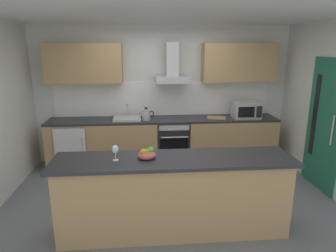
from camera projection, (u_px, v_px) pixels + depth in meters
The scene contains 17 objects.
ground at pixel (170, 201), 4.40m from camera, with size 5.85×4.49×0.02m, color slate.
ceiling at pixel (171, 13), 3.72m from camera, with size 5.85×4.49×0.02m, color white.
wall_back at pixel (162, 94), 5.80m from camera, with size 5.85×0.12×2.60m, color silver.
backsplash_tile at pixel (163, 98), 5.75m from camera, with size 4.12×0.02×0.66m, color white.
counter_back at pixel (164, 142), 5.65m from camera, with size 4.27×0.60×0.90m.
counter_island at pixel (174, 196), 3.52m from camera, with size 2.78×0.64×0.96m.
upper_cabinets at pixel (163, 63), 5.42m from camera, with size 4.21×0.32×0.70m.
side_door at pixel (324, 125), 4.58m from camera, with size 0.08×0.85×2.05m.
oven at pixel (173, 141), 5.64m from camera, with size 0.60×0.62×0.80m.
refrigerator at pixel (74, 146), 5.50m from camera, with size 0.58×0.60×0.85m.
microwave at pixel (246, 110), 5.57m from camera, with size 0.50×0.38×0.30m.
sink at pixel (127, 118), 5.46m from camera, with size 0.50×0.40×0.26m.
kettle at pixel (146, 114), 5.43m from camera, with size 0.29×0.15×0.24m.
range_hood at pixel (172, 70), 5.42m from camera, with size 0.62×0.45×0.72m.
wine_glass at pixel (115, 150), 3.31m from camera, with size 0.08×0.08×0.18m.
fruit_bowl at pixel (147, 154), 3.40m from camera, with size 0.22×0.22×0.13m.
chopping_board at pixel (216, 118), 5.57m from camera, with size 0.34×0.22×0.02m, color tan.
Camera 1 is at (-0.36, -3.95, 2.19)m, focal length 31.71 mm.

